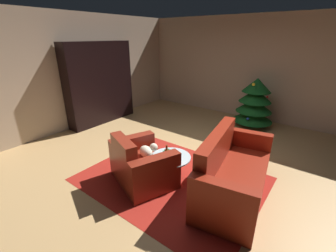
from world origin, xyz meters
name	(u,v)px	position (x,y,z in m)	size (l,w,h in m)	color
ground_plane	(181,164)	(0.00, 0.00, 0.00)	(7.88, 7.88, 0.00)	tan
wall_back	(251,69)	(0.00, 3.31, 1.35)	(6.44, 0.06, 2.71)	tan
wall_left	(72,73)	(-3.19, 0.00, 1.35)	(0.06, 6.68, 2.71)	tan
area_rug	(172,179)	(0.14, -0.48, 0.00)	(2.75, 2.14, 0.01)	#A22118
bookshelf_unit	(104,84)	(-2.93, 0.70, 1.01)	(0.37, 1.87, 2.06)	black
armchair_red	(141,165)	(-0.22, -0.80, 0.29)	(1.21, 1.08, 0.80)	maroon
couch_red	(232,174)	(1.04, -0.23, 0.32)	(1.07, 1.87, 0.93)	maroon
coffee_table	(171,159)	(0.12, -0.48, 0.37)	(0.63, 0.63, 0.41)	black
book_stack_on_table	(170,154)	(0.11, -0.49, 0.46)	(0.22, 0.18, 0.09)	gold
bottle_on_table	(167,155)	(0.17, -0.65, 0.52)	(0.07, 0.07, 0.28)	#512E12
decorated_tree	(255,103)	(0.41, 2.66, 0.62)	(0.97, 0.97, 1.24)	brown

